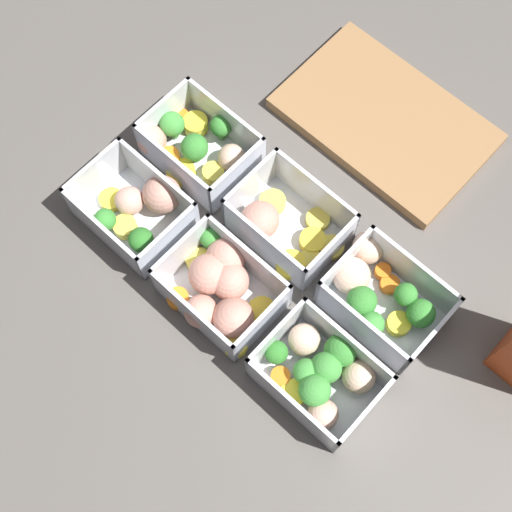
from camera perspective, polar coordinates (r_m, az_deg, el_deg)
The scene contains 8 objects.
ground_plane at distance 0.91m, azimuth 0.00°, elevation -0.54°, with size 4.00×4.00×0.00m, color #56514C.
container_near_left at distance 0.93m, azimuth -9.36°, elevation 3.78°, with size 0.14×0.12×0.07m.
container_near_center at distance 0.87m, azimuth -2.79°, elevation -2.50°, with size 0.15×0.13×0.07m.
container_near_right at distance 0.85m, azimuth 5.20°, elevation -9.29°, with size 0.14×0.11×0.07m.
container_far_left at distance 0.96m, azimuth -4.96°, elevation 8.82°, with size 0.16×0.12×0.07m.
container_far_center at distance 0.91m, azimuth 2.21°, elevation 2.51°, with size 0.15×0.12×0.07m.
container_far_right at distance 0.88m, azimuth 9.73°, elevation -2.85°, with size 0.16×0.12×0.07m.
cutting_board at distance 1.01m, azimuth 10.28°, elevation 10.62°, with size 0.28×0.18×0.02m.
Camera 1 is at (0.22, -0.24, 0.85)m, focal length 50.00 mm.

